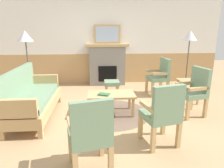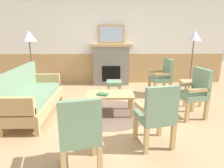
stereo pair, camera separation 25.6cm
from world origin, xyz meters
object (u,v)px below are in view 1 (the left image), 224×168
Objects in this scene: armchair_front_left at (163,112)px; armchair_front_center at (90,132)px; couch at (32,98)px; coffee_table at (111,96)px; footstool at (112,84)px; armchair_near_fireplace at (194,89)px; floor_lamp_by_chairs at (190,39)px; side_table at (188,85)px; fireplace at (107,64)px; floor_lamp_by_couch at (26,41)px; armchair_by_window_left at (160,75)px; book_on_table at (104,94)px; framed_picture at (107,34)px.

armchair_front_left and armchair_front_center have the same top height.
couch is 1.57m from coffee_table.
footstool is 2.17m from armchair_near_fireplace.
floor_lamp_by_chairs reaches higher than armchair_near_fireplace.
fireplace is at bearing 135.63° from side_table.
armchair_front_left reaches higher than side_table.
armchair_front_center is 0.58× the size of floor_lamp_by_couch.
floor_lamp_by_chairs reaches higher than side_table.
armchair_front_left is at bearing -77.78° from footstool.
floor_lamp_by_couch is (-3.34, -0.10, 0.91)m from armchair_by_window_left.
side_table reaches higher than book_on_table.
armchair_front_center is (1.19, -1.70, 0.14)m from couch.
fireplace is at bearing 153.77° from floor_lamp_by_chairs.
book_on_table is 1.45m from footstool.
armchair_near_fireplace is (1.56, -1.49, 0.25)m from footstool.
book_on_table is 1.42m from armchair_front_left.
couch and armchair_near_fireplace have the same top height.
couch is (-1.61, -2.39, -1.16)m from framed_picture.
book_on_table is 0.13× the size of floor_lamp_by_chairs.
side_table is 0.33× the size of floor_lamp_by_chairs.
framed_picture is at bearing 153.76° from floor_lamp_by_chairs.
armchair_near_fireplace is 1.78m from floor_lamp_by_chairs.
fireplace is 2.48m from floor_lamp_by_chairs.
armchair_by_window_left is (1.34, -1.15, -0.11)m from fireplace.
coffee_table is at bearing -91.02° from fireplace.
floor_lamp_by_chairs is (2.11, -1.04, 0.80)m from fireplace.
coffee_table is at bearing 32.13° from book_on_table.
coffee_table is 1.42m from armchair_front_left.
armchair_near_fireplace is 1.00× the size of armchair_front_center.
framed_picture reaches higher than floor_lamp_by_couch.
framed_picture is at bearing 31.97° from floor_lamp_by_couch.
fireplace reaches higher than armchair_by_window_left.
fireplace is 0.72× the size of couch.
armchair_front_center is at bearing -54.94° from couch.
side_table is at bearing 9.95° from couch.
armchair_front_center is (-1.76, -2.94, 0.00)m from armchair_by_window_left.
fireplace is 1.07m from footstool.
floor_lamp_by_chairs is at bearing 30.95° from book_on_table.
footstool is (0.07, -1.01, -1.28)m from framed_picture.
floor_lamp_by_couch is at bearing 138.44° from armchair_front_left.
footstool is 0.73× the size of side_table.
armchair_near_fireplace is 1.78× the size of side_table.
fireplace is 2.48m from floor_lamp_by_couch.
armchair_front_center is at bearing -95.80° from framed_picture.
floor_lamp_by_couch reaches higher than armchair_near_fireplace.
coffee_table is at bearing -149.13° from floor_lamp_by_chairs.
coffee_table is 1.95m from side_table.
couch is 1.84× the size of armchair_front_center.
armchair_by_window_left is at bearing 22.90° from couch.
book_on_table is 2.12m from side_table.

